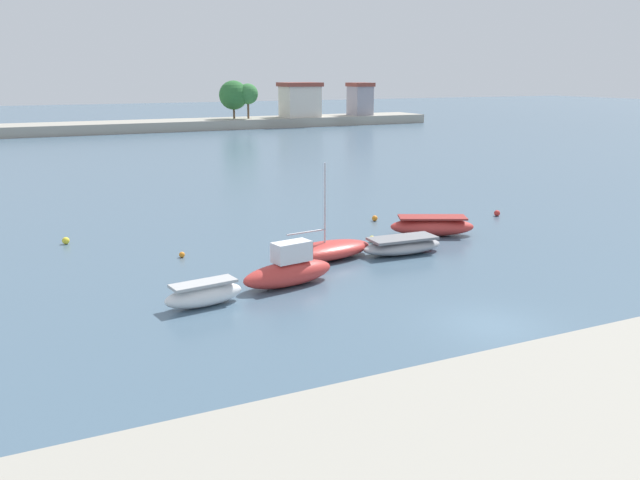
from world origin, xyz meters
name	(u,v)px	position (x,y,z in m)	size (l,w,h in m)	color
ground_plane	(491,326)	(0.00, 0.00, 0.00)	(400.00, 400.00, 0.00)	#476075
moored_boat_0	(204,294)	(-9.13, 6.94, 0.50)	(3.51, 1.60, 1.03)	white
moored_boat_1	(289,270)	(-4.92, 7.94, 0.71)	(4.73, 2.22, 2.00)	#C63833
moored_boat_2	(325,251)	(-1.53, 11.12, 0.46)	(5.64, 2.86, 4.97)	#C63833
moored_boat_3	(402,246)	(2.64, 10.34, 0.43)	(4.58, 1.99, 0.91)	#9E9EA3
moored_boat_4	(432,226)	(6.45, 13.09, 0.55)	(5.14, 3.61, 1.14)	#C63833
mooring_buoy_0	(497,213)	(13.57, 15.74, 0.20)	(0.40, 0.40, 0.40)	red
mooring_buoy_1	(182,255)	(-8.06, 14.67, 0.15)	(0.30, 0.30, 0.30)	orange
mooring_buoy_2	(66,241)	(-13.19, 20.28, 0.20)	(0.40, 0.40, 0.40)	yellow
mooring_buoy_3	(375,218)	(5.41, 17.95, 0.19)	(0.37, 0.37, 0.37)	orange
mooring_buoy_4	(372,239)	(2.46, 13.20, 0.19)	(0.38, 0.38, 0.38)	yellow
distant_shoreline	(93,119)	(-1.75, 94.17, 2.18)	(116.91, 9.07, 8.60)	#9E998C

